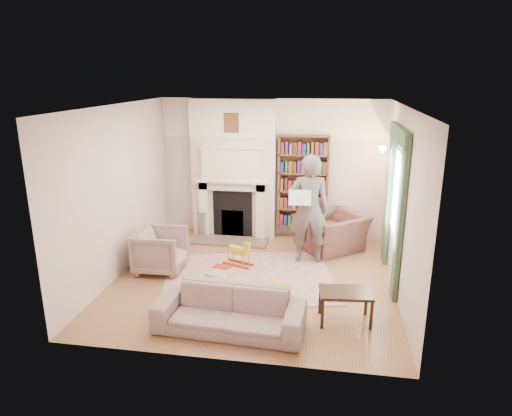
% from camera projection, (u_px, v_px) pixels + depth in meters
% --- Properties ---
extents(floor, '(4.50, 4.50, 0.00)m').
position_uv_depth(floor, '(254.00, 279.00, 7.55)').
color(floor, brown).
rests_on(floor, ground).
extents(ceiling, '(4.50, 4.50, 0.00)m').
position_uv_depth(ceiling, '(253.00, 106.00, 6.76)').
color(ceiling, white).
rests_on(ceiling, wall_back).
extents(wall_back, '(4.50, 0.00, 4.50)m').
position_uv_depth(wall_back, '(272.00, 169.00, 9.28)').
color(wall_back, beige).
rests_on(wall_back, floor).
extents(wall_front, '(4.50, 0.00, 4.50)m').
position_uv_depth(wall_front, '(219.00, 250.00, 5.03)').
color(wall_front, beige).
rests_on(wall_front, floor).
extents(wall_left, '(0.00, 4.50, 4.50)m').
position_uv_depth(wall_left, '(119.00, 191.00, 7.50)').
color(wall_left, beige).
rests_on(wall_left, floor).
extents(wall_right, '(0.00, 4.50, 4.50)m').
position_uv_depth(wall_right, '(402.00, 204.00, 6.80)').
color(wall_right, beige).
rests_on(wall_right, floor).
extents(fireplace, '(1.70, 0.58, 2.80)m').
position_uv_depth(fireplace, '(234.00, 170.00, 9.21)').
color(fireplace, beige).
rests_on(fireplace, floor).
extents(bookcase, '(1.00, 0.24, 1.85)m').
position_uv_depth(bookcase, '(303.00, 182.00, 9.12)').
color(bookcase, brown).
rests_on(bookcase, floor).
extents(window, '(0.02, 0.90, 1.30)m').
position_uv_depth(window, '(398.00, 194.00, 7.17)').
color(window, silver).
rests_on(window, wall_right).
extents(curtain_left, '(0.07, 0.32, 2.40)m').
position_uv_depth(curtain_left, '(400.00, 222.00, 6.58)').
color(curtain_left, '#334E32').
rests_on(curtain_left, floor).
extents(curtain_right, '(0.07, 0.32, 2.40)m').
position_uv_depth(curtain_right, '(389.00, 197.00, 7.91)').
color(curtain_right, '#334E32').
rests_on(curtain_right, floor).
extents(pelmet, '(0.09, 1.70, 0.24)m').
position_uv_depth(pelmet, '(400.00, 134.00, 6.91)').
color(pelmet, '#334E32').
rests_on(pelmet, wall_right).
extents(wall_sconce, '(0.20, 0.24, 0.24)m').
position_uv_depth(wall_sconce, '(380.00, 153.00, 8.11)').
color(wall_sconce, gold).
rests_on(wall_sconce, wall_right).
extents(rug, '(3.18, 2.71, 0.01)m').
position_uv_depth(rug, '(249.00, 277.00, 7.58)').
color(rug, '#BCAA8E').
rests_on(rug, floor).
extents(armchair_reading, '(1.47, 1.44, 0.72)m').
position_uv_depth(armchair_reading, '(333.00, 233.00, 8.66)').
color(armchair_reading, '#502D2B').
rests_on(armchair_reading, floor).
extents(armchair_left, '(0.83, 0.81, 0.73)m').
position_uv_depth(armchair_left, '(161.00, 251.00, 7.77)').
color(armchair_left, '#AF9F90').
rests_on(armchair_left, floor).
extents(sofa, '(1.99, 0.87, 0.57)m').
position_uv_depth(sofa, '(230.00, 310.00, 5.97)').
color(sofa, gray).
rests_on(sofa, floor).
extents(man_reading, '(0.76, 0.54, 1.95)m').
position_uv_depth(man_reading, '(309.00, 209.00, 7.99)').
color(man_reading, '#584C47').
rests_on(man_reading, floor).
extents(newspaper, '(0.39, 0.15, 0.26)m').
position_uv_depth(newspaper, '(300.00, 198.00, 7.75)').
color(newspaper, silver).
rests_on(newspaper, man_reading).
extents(coffee_table, '(0.74, 0.52, 0.45)m').
position_uv_depth(coffee_table, '(345.00, 306.00, 6.20)').
color(coffee_table, '#2F2110').
rests_on(coffee_table, floor).
extents(paraffin_heater, '(0.29, 0.29, 0.55)m').
position_uv_depth(paraffin_heater, '(204.00, 223.00, 9.46)').
color(paraffin_heater, '#9FA1A7').
rests_on(paraffin_heater, floor).
extents(rocking_horse, '(0.57, 0.39, 0.47)m').
position_uv_depth(rocking_horse, '(238.00, 253.00, 8.00)').
color(rocking_horse, gold).
rests_on(rocking_horse, rug).
extents(board_game, '(0.50, 0.50, 0.03)m').
position_uv_depth(board_game, '(221.00, 273.00, 7.70)').
color(board_game, '#ECC553').
rests_on(board_game, rug).
extents(game_box_lid, '(0.30, 0.23, 0.05)m').
position_uv_depth(game_box_lid, '(222.00, 267.00, 7.91)').
color(game_box_lid, '#A42912').
rests_on(game_box_lid, rug).
extents(comic_annuals, '(0.60, 0.82, 0.02)m').
position_uv_depth(comic_annuals, '(267.00, 290.00, 7.12)').
color(comic_annuals, red).
rests_on(comic_annuals, rug).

